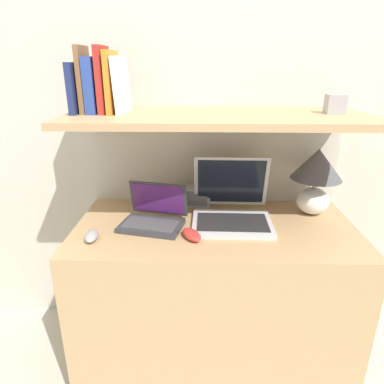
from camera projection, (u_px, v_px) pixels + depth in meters
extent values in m
cube|color=beige|center=(215.00, 105.00, 1.65)|extent=(6.00, 0.05, 2.40)
cube|color=tan|center=(213.00, 296.00, 1.61)|extent=(1.21, 0.59, 0.73)
cube|color=beige|center=(212.00, 224.00, 1.83)|extent=(1.21, 0.04, 1.17)
cube|color=tan|center=(217.00, 117.00, 1.39)|extent=(1.21, 0.53, 0.03)
ellipsoid|color=white|center=(313.00, 201.00, 1.59)|extent=(0.15, 0.15, 0.13)
cylinder|color=tan|center=(315.00, 183.00, 1.56)|extent=(0.02, 0.02, 0.04)
cone|color=#4C4C51|center=(317.00, 164.00, 1.52)|extent=(0.23, 0.23, 0.14)
cube|color=silver|center=(232.00, 223.00, 1.48)|extent=(0.35, 0.26, 0.02)
cube|color=#232326|center=(232.00, 222.00, 1.47)|extent=(0.30, 0.19, 0.00)
cube|color=silver|center=(231.00, 182.00, 1.59)|extent=(0.34, 0.08, 0.25)
cube|color=black|center=(231.00, 182.00, 1.58)|extent=(0.31, 0.07, 0.22)
cube|color=#333338|center=(151.00, 226.00, 1.46)|extent=(0.29, 0.22, 0.02)
cube|color=#47474C|center=(151.00, 224.00, 1.45)|extent=(0.25, 0.16, 0.00)
cube|color=#333338|center=(158.00, 198.00, 1.52)|extent=(0.26, 0.09, 0.15)
cube|color=#4C1E60|center=(158.00, 199.00, 1.51)|extent=(0.23, 0.08, 0.14)
ellipsoid|color=red|center=(192.00, 235.00, 1.37)|extent=(0.11, 0.13, 0.03)
ellipsoid|color=#99999E|center=(92.00, 236.00, 1.36)|extent=(0.06, 0.11, 0.03)
cube|color=gray|center=(196.00, 196.00, 1.67)|extent=(0.14, 0.05, 0.10)
cube|color=#59595B|center=(196.00, 199.00, 1.64)|extent=(0.11, 0.00, 0.07)
cube|color=navy|center=(77.00, 88.00, 1.36)|extent=(0.02, 0.18, 0.19)
cube|color=brown|center=(84.00, 80.00, 1.35)|extent=(0.02, 0.13, 0.25)
cube|color=#284293|center=(93.00, 86.00, 1.36)|extent=(0.04, 0.14, 0.21)
cube|color=#A82823|center=(103.00, 80.00, 1.35)|extent=(0.03, 0.14, 0.25)
cube|color=orange|center=(112.00, 82.00, 1.35)|extent=(0.02, 0.18, 0.24)
cube|color=silver|center=(121.00, 85.00, 1.35)|extent=(0.04, 0.17, 0.22)
cube|color=#99999E|center=(335.00, 104.00, 1.36)|extent=(0.07, 0.06, 0.07)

